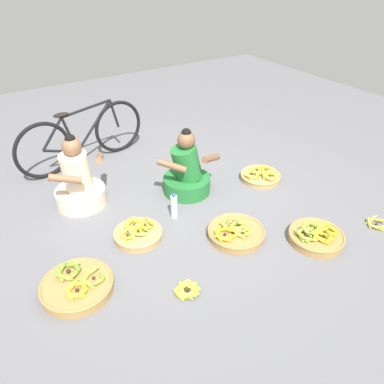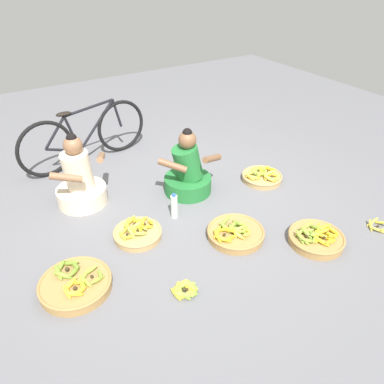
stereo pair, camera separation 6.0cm
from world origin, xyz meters
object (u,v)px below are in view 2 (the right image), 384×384
Objects in this scene: banana_basket_front_right at (235,233)px; banana_basket_front_left at (316,238)px; banana_basket_mid_right at (137,233)px; water_bottle at (174,206)px; bicycle_leaning at (85,136)px; banana_basket_front_center at (262,176)px; loose_bananas_back_left at (185,290)px; vendor_woman_front at (188,173)px; vendor_woman_behind at (80,182)px; loose_bananas_near_bicycle at (378,226)px; banana_basket_back_right at (75,284)px.

banana_basket_front_right is 0.74m from banana_basket_front_left.
banana_basket_front_left is at bearing -37.79° from banana_basket_front_right.
banana_basket_mid_right is 0.47m from water_bottle.
water_bottle is (0.35, -1.59, -0.23)m from bicycle_leaning.
banana_basket_front_center is 2.08× the size of loose_bananas_back_left.
banana_basket_front_center is (0.89, 0.67, 0.00)m from banana_basket_front_right.
vendor_woman_front is 1.49m from loose_bananas_back_left.
water_bottle is at bearing -46.23° from vendor_woman_behind.
banana_basket_front_center is 1.34m from loose_bananas_near_bicycle.
loose_bananas_back_left is at bearing -148.41° from banana_basket_front_center.
vendor_woman_behind is 2.41m from banana_basket_front_left.
bicycle_leaning is 3.29× the size of banana_basket_front_left.
vendor_woman_behind is at bearing 140.00° from loose_bananas_near_bicycle.
bicycle_leaning is 6.13× the size of water_bottle.
banana_basket_back_right is at bearing -154.28° from banana_basket_mid_right.
banana_basket_back_right reaches higher than banana_basket_front_right.
bicycle_leaning is 3.42m from loose_bananas_near_bicycle.
loose_bananas_near_bicycle is 2.00m from water_bottle.
banana_basket_front_left is 1.66m from banana_basket_mid_right.
vendor_woman_front reaches higher than banana_basket_mid_right.
vendor_woman_behind reaches higher than banana_basket_front_right.
vendor_woman_front is 0.94m from banana_basket_mid_right.
banana_basket_back_right is at bearing -111.22° from bicycle_leaning.
vendor_woman_front is 0.45× the size of bicycle_leaning.
banana_basket_front_left is 0.70m from loose_bananas_near_bicycle.
water_bottle is at bearing -77.45° from bicycle_leaning.
banana_basket_mid_right is at bearing -168.21° from water_bottle.
vendor_woman_behind is 1.71× the size of banana_basket_front_center.
banana_basket_front_center is at bearing 31.59° from loose_bananas_back_left.
vendor_woman_behind is 3.01m from loose_bananas_near_bicycle.
bicycle_leaning is 7.58× the size of loose_bananas_near_bicycle.
banana_basket_front_left is at bearing -4.90° from loose_bananas_back_left.
loose_bananas_near_bicycle is at bearing -73.88° from banana_basket_front_center.
bicycle_leaning is 2.53m from loose_bananas_back_left.
vendor_woman_behind is at bearing 161.49° from banana_basket_front_center.
vendor_woman_behind is at bearing 69.53° from banana_basket_back_right.
banana_basket_back_right is 1.07× the size of banana_basket_front_right.
banana_basket_front_right is at bearing -91.82° from vendor_woman_front.
vendor_woman_front reaches higher than banana_basket_front_left.
banana_basket_mid_right is 2.07× the size of loose_bananas_near_bicycle.
vendor_woman_behind is at bearing 100.02° from loose_bananas_back_left.
banana_basket_front_right is (1.04, -1.31, -0.21)m from vendor_woman_behind.
banana_basket_mid_right is (-0.10, -1.69, -0.31)m from bicycle_leaning.
vendor_woman_behind is at bearing 159.55° from vendor_woman_front.
bicycle_leaning is at bearing 102.55° from water_bottle.
vendor_woman_behind is at bearing 107.06° from banana_basket_mid_right.
banana_basket_front_left is 1.16m from banana_basket_front_center.
loose_bananas_back_left is (-1.33, 0.11, -0.03)m from banana_basket_front_left.
bicycle_leaning reaches higher than loose_bananas_back_left.
banana_basket_front_left is at bearing -64.12° from bicycle_leaning.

